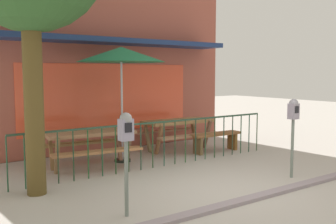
{
  "coord_description": "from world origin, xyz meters",
  "views": [
    {
      "loc": [
        -4.36,
        -4.48,
        1.97
      ],
      "look_at": [
        0.52,
        2.54,
        1.1
      ],
      "focal_mm": 41.02,
      "sensor_mm": 36.0,
      "label": 1
    }
  ],
  "objects": [
    {
      "name": "parking_meter_far",
      "position": [
        1.62,
        0.02,
        1.15
      ],
      "size": [
        0.18,
        0.17,
        1.49
      ],
      "color": "slate",
      "rests_on": "ground"
    },
    {
      "name": "ground",
      "position": [
        0.0,
        0.0,
        0.0
      ],
      "size": [
        40.0,
        40.0,
        0.0
      ],
      "primitive_type": "plane",
      "color": "#B5ADA3"
    },
    {
      "name": "curb_edge",
      "position": [
        0.0,
        -0.46,
        0.0
      ],
      "size": [
        9.99,
        0.2,
        0.11
      ],
      "primitive_type": "cube",
      "color": "gray",
      "rests_on": "ground"
    },
    {
      "name": "parking_meter_near",
      "position": [
        -1.9,
        0.06,
        1.11
      ],
      "size": [
        0.18,
        0.17,
        1.44
      ],
      "color": "slate",
      "rests_on": "ground"
    },
    {
      "name": "patio_fence_front",
      "position": [
        0.0,
        2.14,
        0.66
      ],
      "size": [
        6.02,
        0.04,
        0.97
      ],
      "color": "#25412F",
      "rests_on": "ground"
    },
    {
      "name": "patio_umbrella",
      "position": [
        -0.38,
        3.02,
        2.36
      ],
      "size": [
        1.94,
        1.94,
        2.54
      ],
      "color": "black",
      "rests_on": "ground"
    },
    {
      "name": "picnic_table_right",
      "position": [
        1.41,
        3.37,
        0.61
      ],
      "size": [
        1.84,
        1.41,
        0.79
      ],
      "color": "#987044",
      "rests_on": "ground"
    },
    {
      "name": "picnic_table_left",
      "position": [
        -1.2,
        2.89,
        0.61
      ],
      "size": [
        1.94,
        1.56,
        0.79
      ],
      "color": "#9B6D4B",
      "rests_on": "ground"
    },
    {
      "name": "pub_storefront",
      "position": [
        0.0,
        4.61,
        2.84
      ],
      "size": [
        7.14,
        1.43,
        5.72
      ],
      "color": "brown",
      "rests_on": "ground"
    },
    {
      "name": "patio_bench",
      "position": [
        2.04,
        2.62,
        0.35
      ],
      "size": [
        1.41,
        0.36,
        0.48
      ],
      "color": "brown",
      "rests_on": "ground"
    }
  ]
}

